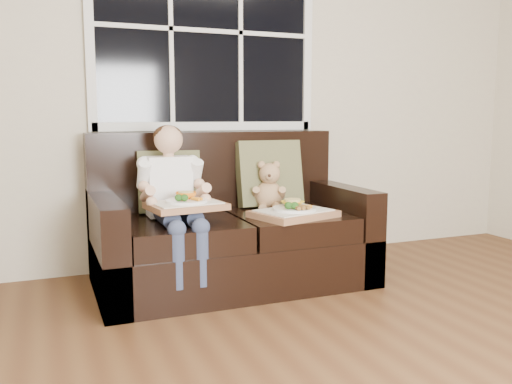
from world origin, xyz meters
name	(u,v)px	position (x,y,z in m)	size (l,w,h in m)	color
window_back	(206,31)	(-0.41, 2.48, 1.65)	(1.62, 0.04, 1.37)	black
loveseat	(229,234)	(-0.41, 2.02, 0.31)	(1.70, 0.92, 0.96)	black
pillow_left	(169,182)	(-0.76, 2.17, 0.65)	(0.42, 0.24, 0.41)	olive
pillow_right	(269,174)	(-0.07, 2.17, 0.67)	(0.45, 0.22, 0.46)	olive
child	(173,188)	(-0.80, 1.90, 0.64)	(0.38, 0.60, 0.87)	white
teddy_bear	(269,189)	(-0.11, 2.06, 0.58)	(0.23, 0.28, 0.33)	tan
tray_left	(186,204)	(-0.77, 1.72, 0.57)	(0.45, 0.37, 0.09)	#9F6D47
tray_right	(294,212)	(-0.09, 1.72, 0.48)	(0.55, 0.48, 0.11)	#9F6D47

